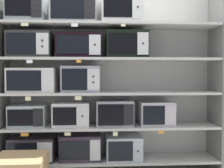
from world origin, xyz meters
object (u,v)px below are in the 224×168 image
Objects in this scene: microwave_0 at (33,148)px; microwave_1 at (81,147)px; microwave_7 at (33,80)px; microwave_11 at (126,45)px; microwave_5 at (114,113)px; microwave_12 at (27,10)px; microwave_3 at (28,116)px; microwave_6 at (156,113)px; microwave_4 at (71,114)px; microwave_10 at (79,46)px; microwave_2 at (123,147)px; microwave_14 at (121,11)px; microwave_8 at (81,79)px; microwave_9 at (31,45)px; microwave_13 at (74,11)px.

microwave_0 is 1.09× the size of microwave_1.
microwave_11 is at bearing 0.02° from microwave_7.
microwave_5 is 0.88m from microwave_11.
microwave_12 reaches higher than microwave_11.
microwave_3 is (-0.05, 0.00, 0.41)m from microwave_0.
microwave_1 is 1.05m from microwave_6.
microwave_4 is 0.55m from microwave_5.
microwave_4 is (-0.12, -0.00, 0.42)m from microwave_1.
microwave_3 is 0.96× the size of microwave_5.
microwave_7 is 0.72m from microwave_10.
microwave_12 is (-1.08, 0.00, 1.29)m from microwave_5.
microwave_1 is at bearing 179.96° from microwave_2.
microwave_0 is at bearing -179.99° from microwave_14.
microwave_14 is at bearing 0.00° from microwave_12.
microwave_6 is 0.86× the size of microwave_14.
microwave_5 is (1.08, -0.00, 0.03)m from microwave_3.
microwave_6 is at bearing -0.01° from microwave_12.
microwave_11 is 1.15× the size of microwave_12.
microwave_10 is at bearing 179.97° from microwave_5.
microwave_14 reaches higher than microwave_3.
microwave_8 is at bearing -179.97° from microwave_11.
microwave_1 is (0.60, 0.00, 0.01)m from microwave_0.
microwave_8 is 0.91× the size of microwave_9.
microwave_5 is 0.81× the size of microwave_7.
microwave_10 is at bearing 180.00° from microwave_6.
microwave_4 is 0.86m from microwave_10.
microwave_14 is at bearing 179.98° from microwave_6.
microwave_5 is at bearing -0.00° from microwave_9.
microwave_4 reaches higher than microwave_3.
microwave_12 reaches higher than microwave_1.
microwave_9 is at bearing -179.53° from microwave_0.
microwave_12 reaches higher than microwave_2.
microwave_12 reaches higher than microwave_5.
microwave_4 is (0.48, 0.00, 0.43)m from microwave_0.
microwave_5 is 0.89× the size of microwave_11.
microwave_9 is at bearing 179.90° from microwave_7.
microwave_1 is at bearing 0.01° from microwave_3.
microwave_14 is (-0.03, 0.00, 1.73)m from microwave_2.
microwave_3 is 1.08m from microwave_10.
microwave_7 reaches higher than microwave_4.
microwave_0 is 2.06m from microwave_14.
microwave_11 is at bearing -0.00° from microwave_1.
microwave_1 is 0.43m from microwave_4.
microwave_10 is at bearing 0.01° from microwave_0.
microwave_8 is (0.60, 0.00, 0.01)m from microwave_7.
microwave_10 is at bearing 179.46° from microwave_8.
microwave_3 is 1.08m from microwave_5.
microwave_9 is at bearing -179.97° from microwave_1.
microwave_13 is (0.53, -0.00, 0.43)m from microwave_9.
microwave_3 is at bearing 179.60° from microwave_9.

